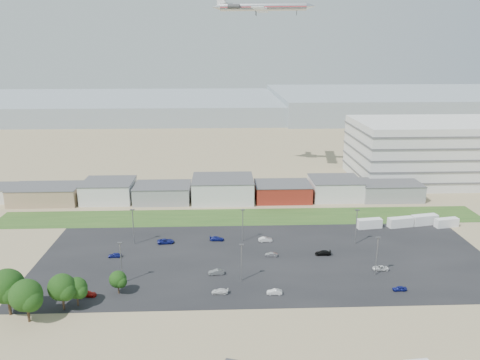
{
  "coord_description": "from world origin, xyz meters",
  "views": [
    {
      "loc": [
        -6.19,
        -94.01,
        54.34
      ],
      "look_at": [
        -1.59,
        22.0,
        21.34
      ],
      "focal_mm": 35.0,
      "sensor_mm": 36.0,
      "label": 1
    }
  ],
  "objects_px": {
    "airliner": "(263,7)",
    "parked_car_10": "(87,294)",
    "parked_car_5": "(115,255)",
    "parked_car_9": "(166,241)",
    "parked_car_2": "(400,288)",
    "parked_car_6": "(217,239)",
    "parked_car_7": "(271,255)",
    "parked_car_13": "(274,292)",
    "box_trailer_a": "(369,223)",
    "tree_far_left": "(7,290)",
    "parked_car_11": "(265,239)",
    "parked_car_12": "(323,253)",
    "parked_car_3": "(220,291)",
    "parked_car_4": "(216,272)",
    "parked_car_0": "(380,268)"
  },
  "relations": [
    {
      "from": "parked_car_5",
      "to": "parked_car_13",
      "type": "relative_size",
      "value": 1.0
    },
    {
      "from": "parked_car_11",
      "to": "parked_car_12",
      "type": "xyz_separation_m",
      "value": [
        14.77,
        -9.7,
        -0.03
      ]
    },
    {
      "from": "tree_far_left",
      "to": "parked_car_10",
      "type": "distance_m",
      "value": 16.66
    },
    {
      "from": "parked_car_2",
      "to": "parked_car_7",
      "type": "xyz_separation_m",
      "value": [
        -27.79,
        19.57,
        0.0
      ]
    },
    {
      "from": "parked_car_12",
      "to": "parked_car_4",
      "type": "bearing_deg",
      "value": -68.8
    },
    {
      "from": "parked_car_9",
      "to": "parked_car_11",
      "type": "relative_size",
      "value": 1.18
    },
    {
      "from": "parked_car_2",
      "to": "parked_car_4",
      "type": "bearing_deg",
      "value": -103.19
    },
    {
      "from": "box_trailer_a",
      "to": "parked_car_5",
      "type": "height_order",
      "value": "box_trailer_a"
    },
    {
      "from": "parked_car_11",
      "to": "parked_car_3",
      "type": "bearing_deg",
      "value": 152.28
    },
    {
      "from": "airliner",
      "to": "parked_car_13",
      "type": "distance_m",
      "value": 123.85
    },
    {
      "from": "airliner",
      "to": "parked_car_9",
      "type": "bearing_deg",
      "value": -105.36
    },
    {
      "from": "parked_car_0",
      "to": "parked_car_9",
      "type": "height_order",
      "value": "parked_car_9"
    },
    {
      "from": "parked_car_11",
      "to": "parked_car_12",
      "type": "distance_m",
      "value": 17.67
    },
    {
      "from": "parked_car_13",
      "to": "parked_car_9",
      "type": "bearing_deg",
      "value": -134.16
    },
    {
      "from": "parked_car_0",
      "to": "parked_car_4",
      "type": "distance_m",
      "value": 41.53
    },
    {
      "from": "parked_car_5",
      "to": "parked_car_11",
      "type": "relative_size",
      "value": 0.88
    },
    {
      "from": "parked_car_3",
      "to": "parked_car_4",
      "type": "bearing_deg",
      "value": -170.58
    },
    {
      "from": "parked_car_11",
      "to": "parked_car_12",
      "type": "relative_size",
      "value": 0.93
    },
    {
      "from": "box_trailer_a",
      "to": "parked_car_5",
      "type": "distance_m",
      "value": 77.02
    },
    {
      "from": "parked_car_0",
      "to": "parked_car_5",
      "type": "xyz_separation_m",
      "value": [
        -68.87,
        10.29,
        0.04
      ]
    },
    {
      "from": "airliner",
      "to": "parked_car_10",
      "type": "relative_size",
      "value": 10.38
    },
    {
      "from": "parked_car_5",
      "to": "parked_car_9",
      "type": "height_order",
      "value": "parked_car_9"
    },
    {
      "from": "parked_car_9",
      "to": "parked_car_4",
      "type": "bearing_deg",
      "value": -149.25
    },
    {
      "from": "parked_car_6",
      "to": "parked_car_2",
      "type": "bearing_deg",
      "value": -122.3
    },
    {
      "from": "parked_car_7",
      "to": "parked_car_10",
      "type": "bearing_deg",
      "value": -60.08
    },
    {
      "from": "airliner",
      "to": "parked_car_7",
      "type": "distance_m",
      "value": 107.85
    },
    {
      "from": "airliner",
      "to": "parked_car_10",
      "type": "xyz_separation_m",
      "value": [
        -47.86,
        -101.66,
        -69.41
      ]
    },
    {
      "from": "airliner",
      "to": "parked_car_3",
      "type": "height_order",
      "value": "airliner"
    },
    {
      "from": "box_trailer_a",
      "to": "parked_car_3",
      "type": "relative_size",
      "value": 2.03
    },
    {
      "from": "parked_car_10",
      "to": "parked_car_2",
      "type": "bearing_deg",
      "value": -86.0
    },
    {
      "from": "parked_car_2",
      "to": "parked_car_11",
      "type": "relative_size",
      "value": 0.81
    },
    {
      "from": "parked_car_7",
      "to": "parked_car_4",
      "type": "bearing_deg",
      "value": -50.16
    },
    {
      "from": "parked_car_11",
      "to": "parked_car_7",
      "type": "bearing_deg",
      "value": -179.77
    },
    {
      "from": "airliner",
      "to": "parked_car_0",
      "type": "xyz_separation_m",
      "value": [
        22.73,
        -91.5,
        -69.45
      ]
    },
    {
      "from": "parked_car_5",
      "to": "parked_car_12",
      "type": "bearing_deg",
      "value": 87.7
    },
    {
      "from": "parked_car_6",
      "to": "parked_car_10",
      "type": "height_order",
      "value": "parked_car_6"
    },
    {
      "from": "parked_car_5",
      "to": "parked_car_6",
      "type": "height_order",
      "value": "parked_car_6"
    },
    {
      "from": "parked_car_6",
      "to": "parked_car_11",
      "type": "distance_m",
      "value": 14.18
    },
    {
      "from": "parked_car_5",
      "to": "airliner",
      "type": "bearing_deg",
      "value": 148.93
    },
    {
      "from": "parked_car_6",
      "to": "parked_car_10",
      "type": "relative_size",
      "value": 1.03
    },
    {
      "from": "parked_car_3",
      "to": "parked_car_7",
      "type": "bearing_deg",
      "value": 147.96
    },
    {
      "from": "parked_car_9",
      "to": "parked_car_0",
      "type": "bearing_deg",
      "value": -114.66
    },
    {
      "from": "parked_car_6",
      "to": "parked_car_13",
      "type": "bearing_deg",
      "value": -153.14
    },
    {
      "from": "box_trailer_a",
      "to": "parked_car_5",
      "type": "bearing_deg",
      "value": -174.29
    },
    {
      "from": "airliner",
      "to": "parked_car_13",
      "type": "bearing_deg",
      "value": -83.56
    },
    {
      "from": "box_trailer_a",
      "to": "tree_far_left",
      "type": "bearing_deg",
      "value": -161.28
    },
    {
      "from": "parked_car_2",
      "to": "parked_car_11",
      "type": "xyz_separation_m",
      "value": [
        -28.45,
        29.64,
        0.11
      ]
    },
    {
      "from": "parked_car_9",
      "to": "parked_car_6",
      "type": "bearing_deg",
      "value": -90.25
    },
    {
      "from": "parked_car_4",
      "to": "parked_car_10",
      "type": "height_order",
      "value": "parked_car_4"
    },
    {
      "from": "parked_car_11",
      "to": "box_trailer_a",
      "type": "bearing_deg",
      "value": -77.74
    }
  ]
}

